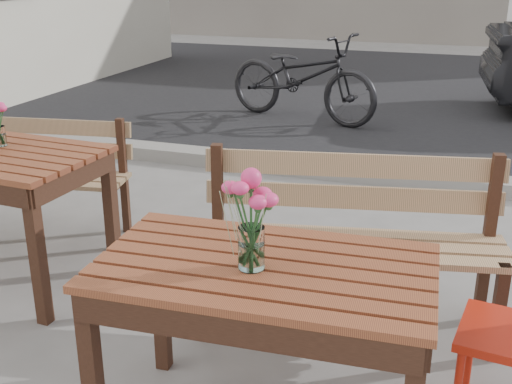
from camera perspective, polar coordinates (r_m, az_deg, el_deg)
street at (r=7.43m, az=14.60°, el=5.94°), size 30.00×8.12×0.12m
main_table at (r=2.35m, az=0.73°, el=-9.04°), size 1.24×0.77×0.74m
main_bench at (r=3.17m, az=8.46°, el=-2.54°), size 1.54×0.73×0.92m
main_vase at (r=2.17m, az=-0.43°, el=-1.37°), size 0.20×0.20×0.37m
second_bench at (r=4.52m, az=-19.15°, el=2.58°), size 1.35×0.59×0.81m
bicycle at (r=7.41m, az=4.11°, el=10.20°), size 2.01×1.18×1.00m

